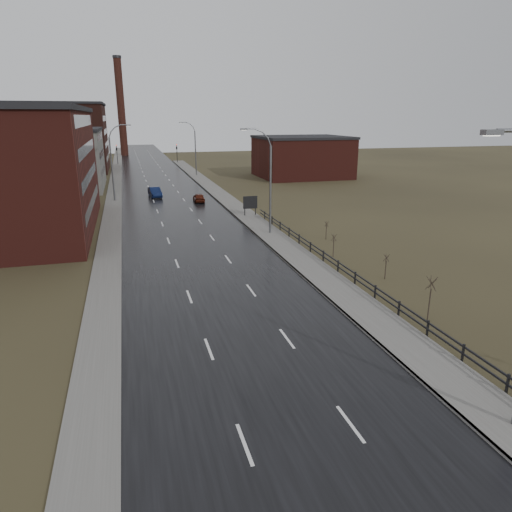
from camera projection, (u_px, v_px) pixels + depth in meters
road at (169, 201)px, 70.15m from camera, size 14.00×300.00×0.06m
sidewalk_right at (271, 236)px, 49.35m from camera, size 3.20×180.00×0.18m
curb_right at (258, 237)px, 48.96m from camera, size 0.16×180.00×0.18m
sidewalk_left at (113, 203)px, 68.01m from camera, size 2.40×260.00×0.12m
warehouse_mid at (55, 159)px, 80.51m from camera, size 16.32×20.40×10.50m
warehouse_far at (48, 137)px, 106.09m from camera, size 26.52×24.48×15.50m
building_right at (302, 157)px, 97.00m from camera, size 18.36×16.32×8.50m
smokestack at (121, 107)px, 146.87m from camera, size 2.70×2.70×30.70m
streetlight_right_mid at (268, 181)px, 48.56m from camera, size 3.36×0.28×11.35m
streetlight_left at (114, 162)px, 68.29m from camera, size 3.36×0.28×11.35m
streetlight_right_far at (194, 148)px, 98.25m from camera, size 3.36×0.28×11.35m
guardrail at (360, 280)px, 34.25m from camera, size 0.10×53.05×1.10m
shrub_c at (430, 298)px, 28.54m from camera, size 0.70×0.74×2.97m
shrub_d at (386, 266)px, 36.17m from camera, size 0.49×0.52×2.06m
shrub_e at (334, 245)px, 41.85m from camera, size 0.52×0.55×2.18m
shrub_f at (326, 230)px, 47.93m from camera, size 0.47×0.49×1.94m
billboard at (250, 203)px, 58.70m from camera, size 1.88×0.17×2.68m
traffic_light_left at (116, 147)px, 121.94m from camera, size 0.58×2.73×5.30m
traffic_light_right at (177, 146)px, 126.09m from camera, size 0.58×2.73×5.30m
car_near at (155, 193)px, 72.98m from camera, size 2.10×4.86×1.56m
car_far at (199, 198)px, 68.87m from camera, size 1.74×3.95×1.32m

